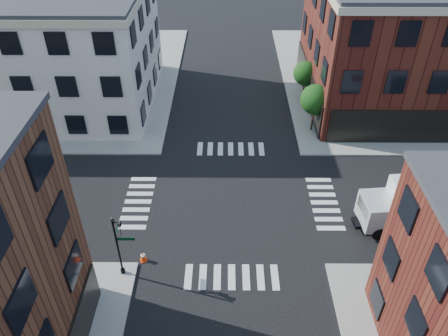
% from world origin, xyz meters
% --- Properties ---
extents(ground, '(120.00, 120.00, 0.00)m').
position_xyz_m(ground, '(0.00, 0.00, 0.00)').
color(ground, black).
rests_on(ground, ground).
extents(sidewalk_ne, '(30.00, 30.00, 0.15)m').
position_xyz_m(sidewalk_ne, '(21.00, 21.00, 0.07)').
color(sidewalk_ne, gray).
rests_on(sidewalk_ne, ground).
extents(sidewalk_nw, '(30.00, 30.00, 0.15)m').
position_xyz_m(sidewalk_nw, '(-21.00, 21.00, 0.07)').
color(sidewalk_nw, gray).
rests_on(sidewalk_nw, ground).
extents(building_ne, '(25.00, 16.00, 12.00)m').
position_xyz_m(building_ne, '(20.50, 16.00, 6.00)').
color(building_ne, '#401310').
rests_on(building_ne, ground).
extents(building_nw, '(22.00, 16.00, 11.00)m').
position_xyz_m(building_nw, '(-19.00, 16.00, 5.50)').
color(building_nw, beige).
rests_on(building_nw, ground).
extents(tree_near, '(2.69, 2.69, 4.49)m').
position_xyz_m(tree_near, '(7.56, 9.98, 3.16)').
color(tree_near, black).
rests_on(tree_near, ground).
extents(tree_far, '(2.43, 2.43, 4.07)m').
position_xyz_m(tree_far, '(7.56, 15.98, 2.87)').
color(tree_far, black).
rests_on(tree_far, ground).
extents(signal_pole, '(1.29, 1.24, 4.60)m').
position_xyz_m(signal_pole, '(-6.72, -6.68, 2.86)').
color(signal_pole, black).
rests_on(signal_pole, ground).
extents(box_truck, '(8.28, 3.13, 3.68)m').
position_xyz_m(box_truck, '(13.00, -2.29, 1.91)').
color(box_truck, silver).
rests_on(box_truck, ground).
extents(traffic_cone, '(0.54, 0.54, 0.75)m').
position_xyz_m(traffic_cone, '(-5.70, -5.70, 0.36)').
color(traffic_cone, '#FF3B0B').
rests_on(traffic_cone, ground).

